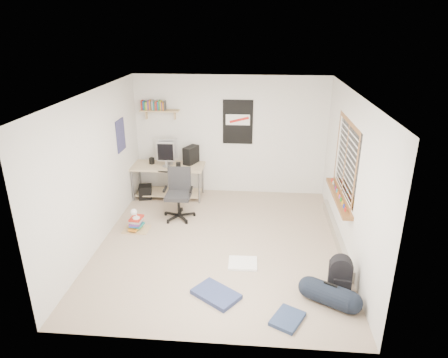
# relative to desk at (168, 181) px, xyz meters

# --- Properties ---
(floor) EXTENTS (4.00, 4.50, 0.01)m
(floor) POSITION_rel_desk_xyz_m (1.27, -1.82, -0.37)
(floor) COLOR gray
(floor) RESTS_ON ground
(ceiling) EXTENTS (4.00, 4.50, 0.01)m
(ceiling) POSITION_rel_desk_xyz_m (1.27, -1.82, 2.14)
(ceiling) COLOR white
(ceiling) RESTS_ON ground
(back_wall) EXTENTS (4.00, 0.01, 2.50)m
(back_wall) POSITION_rel_desk_xyz_m (1.27, 0.43, 0.89)
(back_wall) COLOR silver
(back_wall) RESTS_ON ground
(left_wall) EXTENTS (0.01, 4.50, 2.50)m
(left_wall) POSITION_rel_desk_xyz_m (-0.73, -1.82, 0.89)
(left_wall) COLOR silver
(left_wall) RESTS_ON ground
(right_wall) EXTENTS (0.01, 4.50, 2.50)m
(right_wall) POSITION_rel_desk_xyz_m (3.28, -1.82, 0.89)
(right_wall) COLOR silver
(right_wall) RESTS_ON ground
(desk) EXTENTS (1.53, 0.74, 0.68)m
(desk) POSITION_rel_desk_xyz_m (0.00, 0.00, 0.00)
(desk) COLOR tan
(desk) RESTS_ON floor
(monitor_left) EXTENTS (0.36, 0.09, 0.39)m
(monitor_left) POSITION_rel_desk_xyz_m (-0.01, -0.07, 0.51)
(monitor_left) COLOR #A0A1A5
(monitor_left) RESTS_ON desk
(monitor_right) EXTENTS (0.39, 0.21, 0.42)m
(monitor_right) POSITION_rel_desk_xyz_m (0.02, 0.08, 0.53)
(monitor_right) COLOR #AAABAF
(monitor_right) RESTS_ON desk
(pc_tower) EXTENTS (0.32, 0.41, 0.39)m
(pc_tower) POSITION_rel_desk_xyz_m (0.47, 0.18, 0.51)
(pc_tower) COLOR black
(pc_tower) RESTS_ON desk
(keyboard) EXTENTS (0.40, 0.23, 0.02)m
(keyboard) POSITION_rel_desk_xyz_m (-0.10, -0.27, 0.33)
(keyboard) COLOR black
(keyboard) RESTS_ON desk
(speaker_left) EXTENTS (0.10, 0.10, 0.16)m
(speaker_left) POSITION_rel_desk_xyz_m (-0.34, 0.06, 0.40)
(speaker_left) COLOR black
(speaker_left) RESTS_ON desk
(speaker_right) EXTENTS (0.11, 0.11, 0.18)m
(speaker_right) POSITION_rel_desk_xyz_m (0.28, -0.27, 0.41)
(speaker_right) COLOR black
(speaker_right) RESTS_ON desk
(office_chair) EXTENTS (0.65, 0.65, 0.96)m
(office_chair) POSITION_rel_desk_xyz_m (0.40, -0.96, 0.12)
(office_chair) COLOR #262629
(office_chair) RESTS_ON floor
(wall_shelf) EXTENTS (0.80, 0.22, 0.24)m
(wall_shelf) POSITION_rel_desk_xyz_m (-0.18, 0.32, 1.42)
(wall_shelf) COLOR tan
(wall_shelf) RESTS_ON back_wall
(poster_back_wall) EXTENTS (0.62, 0.03, 0.92)m
(poster_back_wall) POSITION_rel_desk_xyz_m (1.42, 0.41, 1.19)
(poster_back_wall) COLOR black
(poster_back_wall) RESTS_ON back_wall
(poster_left_wall) EXTENTS (0.02, 0.42, 0.60)m
(poster_left_wall) POSITION_rel_desk_xyz_m (-0.71, -0.62, 1.14)
(poster_left_wall) COLOR navy
(poster_left_wall) RESTS_ON left_wall
(window) EXTENTS (0.10, 1.50, 1.26)m
(window) POSITION_rel_desk_xyz_m (3.22, -1.52, 1.08)
(window) COLOR brown
(window) RESTS_ON right_wall
(baseboard_heater) EXTENTS (0.08, 2.50, 0.18)m
(baseboard_heater) POSITION_rel_desk_xyz_m (3.23, -1.52, -0.28)
(baseboard_heater) COLOR #B7B2A8
(baseboard_heater) RESTS_ON floor
(backpack) EXTENTS (0.34, 0.29, 0.42)m
(backpack) POSITION_rel_desk_xyz_m (3.02, -2.93, -0.16)
(backpack) COLOR black
(backpack) RESTS_ON floor
(duffel_bag) EXTENTS (0.40, 0.40, 0.58)m
(duffel_bag) POSITION_rel_desk_xyz_m (2.84, -3.26, -0.22)
(duffel_bag) COLOR black
(duffel_bag) RESTS_ON floor
(tshirt) EXTENTS (0.45, 0.38, 0.04)m
(tshirt) POSITION_rel_desk_xyz_m (1.67, -2.43, -0.34)
(tshirt) COLOR white
(tshirt) RESTS_ON floor
(jeans_a) EXTENTS (0.73, 0.68, 0.07)m
(jeans_a) POSITION_rel_desk_xyz_m (1.34, -3.22, -0.34)
(jeans_a) COLOR navy
(jeans_a) RESTS_ON floor
(jeans_b) EXTENTS (0.49, 0.53, 0.05)m
(jeans_b) POSITION_rel_desk_xyz_m (2.28, -3.62, -0.34)
(jeans_b) COLOR navy
(jeans_b) RESTS_ON floor
(book_stack) EXTENTS (0.56, 0.51, 0.32)m
(book_stack) POSITION_rel_desk_xyz_m (-0.28, -1.49, -0.22)
(book_stack) COLOR olive
(book_stack) RESTS_ON floor
(desk_lamp) EXTENTS (0.16, 0.23, 0.21)m
(desk_lamp) POSITION_rel_desk_xyz_m (-0.26, -1.51, 0.02)
(desk_lamp) COLOR silver
(desk_lamp) RESTS_ON book_stack
(subwoofer) EXTENTS (0.31, 0.31, 0.29)m
(subwoofer) POSITION_rel_desk_xyz_m (-0.48, -0.12, -0.22)
(subwoofer) COLOR black
(subwoofer) RESTS_ON floor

